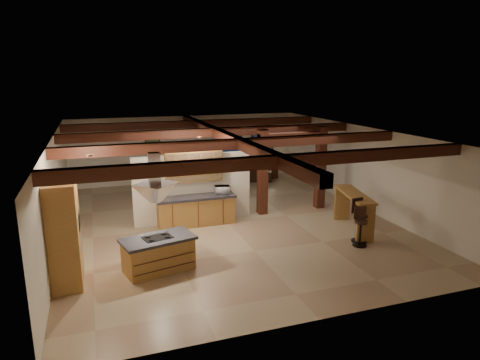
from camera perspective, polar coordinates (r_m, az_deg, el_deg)
The scene contains 22 objects.
ground at distance 13.87m, azimuth -1.67°, elevation -5.65°, with size 12.00×12.00×0.00m, color tan.
room_walls at distance 13.39m, azimuth -1.73°, elevation 1.56°, with size 12.00×12.00×12.00m.
ceiling_beams at distance 13.22m, azimuth -1.76°, elevation 5.71°, with size 10.00×12.00×0.28m.
timber_posts at distance 14.75m, azimuth 7.00°, elevation 2.54°, with size 2.50×0.30×2.90m.
partition_wall at distance 13.77m, azimuth -6.31°, elevation -1.09°, with size 3.80×0.18×2.20m, color beige.
pantry_cabinet at distance 10.50m, azimuth -22.35°, elevation -6.26°, with size 0.67×1.60×2.40m.
back_counter at distance 13.58m, azimuth -5.87°, elevation -4.04°, with size 2.50×0.66×0.94m.
upper_display_cabinet at distance 13.41m, azimuth -6.21°, elevation 1.81°, with size 1.80×0.36×0.95m.
range_hood at distance 10.20m, azimuth -11.16°, elevation -2.59°, with size 1.10×1.10×1.40m.
back_windows at distance 19.85m, azimuth 0.90°, elevation 4.74°, with size 2.70×0.07×1.70m.
framed_art at distance 18.81m, azimuth -11.55°, elevation 4.59°, with size 0.65×0.05×0.85m.
recessed_cans at distance 10.79m, azimuth -11.63°, elevation 4.21°, with size 3.16×2.46×0.03m.
kitchen_island at distance 10.65m, azimuth -10.82°, elevation -9.60°, with size 1.88×1.29×0.85m.
dining_table at distance 16.66m, azimuth -7.14°, elevation -1.36°, with size 1.67×0.93×0.59m, color #3D1C0F.
sofa at distance 19.28m, azimuth 0.89°, elevation 0.92°, with size 2.23×0.87×0.65m, color black.
microwave at distance 13.62m, azimuth -2.38°, elevation -1.32°, with size 0.46×0.31×0.26m, color #B7B7BC.
bar_counter at distance 13.40m, azimuth 14.89°, elevation -3.28°, with size 1.05×2.29×1.17m.
side_table at distance 19.79m, azimuth 4.14°, elevation 1.16°, with size 0.49×0.49×0.61m, color #37180D.
table_lamp at distance 19.67m, azimuth 4.17°, elevation 2.75°, with size 0.30×0.30×0.36m.
bar_stool_a at distance 12.32m, azimuth 15.75°, elevation -5.94°, with size 0.41×0.42×1.11m.
bar_stool_b at distance 12.59m, azimuth 15.62°, elevation -5.18°, with size 0.43×0.44×1.24m.
dining_chairs at distance 16.57m, azimuth -7.18°, elevation -0.13°, with size 2.24×2.24×1.30m.
Camera 1 is at (-3.88, -12.50, 4.61)m, focal length 32.00 mm.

